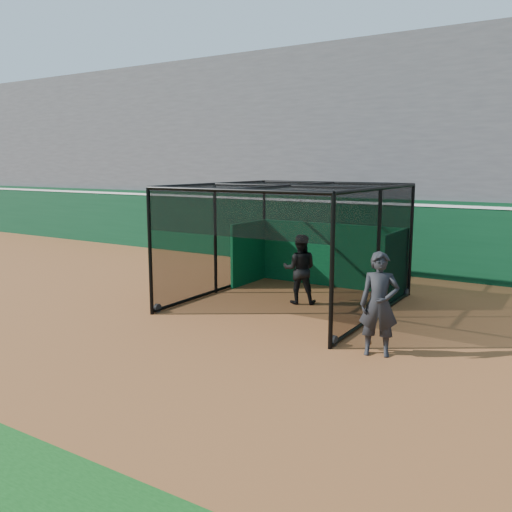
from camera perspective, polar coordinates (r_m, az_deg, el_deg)
The scene contains 6 objects.
ground at distance 12.15m, azimuth -5.57°, elevation -7.82°, with size 120.00×120.00×0.00m, color brown.
outfield_wall at distance 19.18m, azimuth 10.03°, elevation 2.46°, with size 50.00×0.50×2.50m.
grandstand at distance 22.59m, azimuth 13.95°, elevation 11.50°, with size 50.00×7.85×8.95m.
batting_cage at distance 14.05m, azimuth 3.58°, elevation 1.05°, with size 4.85×5.40×3.09m.
batter at distance 14.26m, azimuth 4.63°, elevation -1.38°, with size 0.89×0.69×1.83m, color black.
on_deck_player at distance 10.60m, azimuth 12.83°, elevation -4.98°, with size 0.85×0.69×2.01m.
Camera 1 is at (7.10, -9.16, 3.63)m, focal length 38.00 mm.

